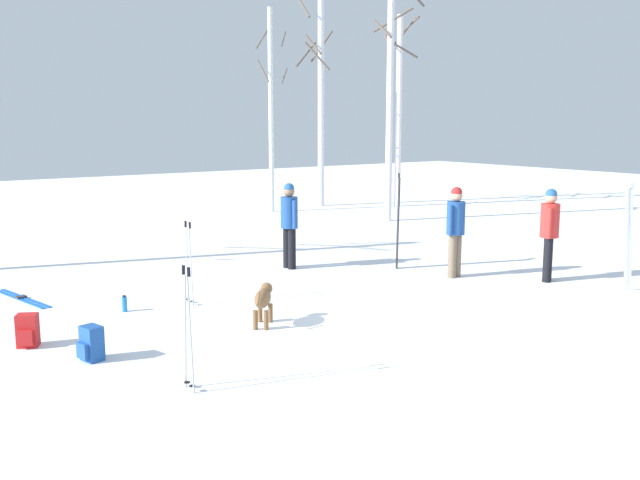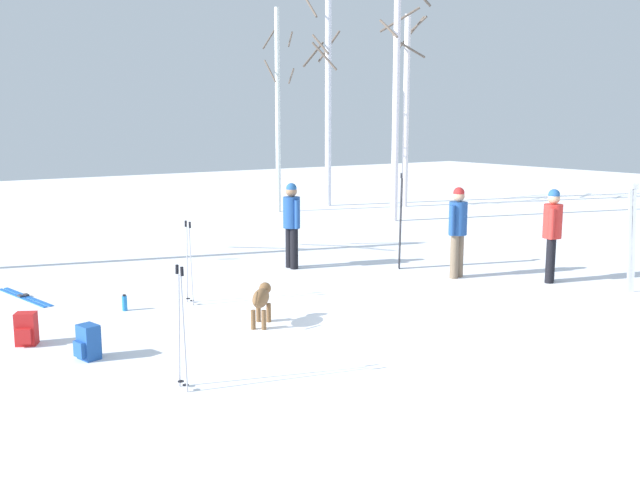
{
  "view_description": "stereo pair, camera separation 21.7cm",
  "coord_description": "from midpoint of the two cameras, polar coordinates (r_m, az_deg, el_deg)",
  "views": [
    {
      "loc": [
        -6.9,
        -7.09,
        2.95
      ],
      "look_at": [
        -0.22,
        2.3,
        1.0
      ],
      "focal_mm": 40.0,
      "sensor_mm": 36.0,
      "label": 1
    },
    {
      "loc": [
        -6.72,
        -7.22,
        2.95
      ],
      "look_at": [
        -0.22,
        2.3,
        1.0
      ],
      "focal_mm": 40.0,
      "sensor_mm": 36.0,
      "label": 2
    }
  ],
  "objects": [
    {
      "name": "birch_tree_4",
      "position": [
        24.55,
        6.07,
        10.58
      ],
      "size": [
        1.37,
        1.33,
        6.38
      ],
      "color": "silver",
      "rests_on": "ground_plane"
    },
    {
      "name": "ground_plane",
      "position": [
        10.31,
        7.91,
        -7.12
      ],
      "size": [
        60.0,
        60.0,
        0.0
      ],
      "primitive_type": "plane",
      "color": "white"
    },
    {
      "name": "birch_tree_3",
      "position": [
        24.63,
        -0.25,
        12.23
      ],
      "size": [
        1.38,
        1.46,
        7.85
      ],
      "color": "silver",
      "rests_on": "ground_plane"
    },
    {
      "name": "dog",
      "position": [
        10.38,
        -5.16,
        -4.73
      ],
      "size": [
        0.62,
        0.71,
        0.57
      ],
      "color": "brown",
      "rests_on": "ground_plane"
    },
    {
      "name": "ski_pair_planted_0",
      "position": [
        14.17,
        5.82,
        1.46
      ],
      "size": [
        0.14,
        0.23,
        1.92
      ],
      "color": "black",
      "rests_on": "ground_plane"
    },
    {
      "name": "ski_poles_1",
      "position": [
        7.95,
        -11.31,
        -6.67
      ],
      "size": [
        0.07,
        0.23,
        1.4
      ],
      "color": "#B2B2BC",
      "rests_on": "ground_plane"
    },
    {
      "name": "person_1",
      "position": [
        14.19,
        -2.92,
        1.62
      ],
      "size": [
        0.34,
        0.52,
        1.72
      ],
      "color": "black",
      "rests_on": "ground_plane"
    },
    {
      "name": "person_0",
      "position": [
        13.67,
        17.45,
        0.87
      ],
      "size": [
        0.45,
        0.34,
        1.72
      ],
      "color": "black",
      "rests_on": "ground_plane"
    },
    {
      "name": "ski_pair_lying_0",
      "position": [
        12.95,
        -23.18,
        -4.31
      ],
      "size": [
        0.52,
        1.76,
        0.05
      ],
      "color": "blue",
      "rests_on": "ground_plane"
    },
    {
      "name": "backpack_0",
      "position": [
        9.37,
        -18.47,
        -7.89
      ],
      "size": [
        0.32,
        0.3,
        0.44
      ],
      "color": "#1E4C99",
      "rests_on": "ground_plane"
    },
    {
      "name": "person_2",
      "position": [
        13.6,
        10.35,
        1.12
      ],
      "size": [
        0.51,
        0.34,
        1.72
      ],
      "color": "#72604C",
      "rests_on": "ground_plane"
    },
    {
      "name": "backpack_1",
      "position": [
        10.21,
        -22.93,
        -6.72
      ],
      "size": [
        0.33,
        0.34,
        0.44
      ],
      "color": "red",
      "rests_on": "ground_plane"
    },
    {
      "name": "birch_tree_1",
      "position": [
        23.0,
        -4.21,
        10.49
      ],
      "size": [
        0.98,
        0.98,
        6.39
      ],
      "color": "silver",
      "rests_on": "ground_plane"
    },
    {
      "name": "ski_poles_0",
      "position": [
        11.62,
        -10.98,
        -1.62
      ],
      "size": [
        0.07,
        0.25,
        1.36
      ],
      "color": "#B2B2BC",
      "rests_on": "ground_plane"
    },
    {
      "name": "water_bottle_0",
      "position": [
        11.55,
        -15.89,
        -4.94
      ],
      "size": [
        0.08,
        0.08,
        0.26
      ],
      "color": "#1E72BF",
      "rests_on": "ground_plane"
    },
    {
      "name": "ski_pair_planted_1",
      "position": [
        13.35,
        23.04,
        0.16
      ],
      "size": [
        0.21,
        0.12,
        1.89
      ],
      "color": "white",
      "rests_on": "ground_plane"
    },
    {
      "name": "birch_tree_2",
      "position": [
        20.96,
        5.34,
        12.77
      ],
      "size": [
        1.5,
        1.52,
        7.83
      ],
      "color": "silver",
      "rests_on": "ground_plane"
    }
  ]
}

